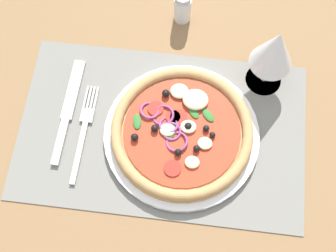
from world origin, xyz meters
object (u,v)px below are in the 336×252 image
knife (68,110)px  fork (84,128)px  wine_glass (275,51)px  pizza (182,131)px  plate (182,135)px  pepper_shaker (183,7)px

knife → fork: bearing=-130.1°
fork → knife: 4.59cm
wine_glass → knife: bearing=-163.0°
pizza → knife: (-20.09, 2.35, -1.92)cm
plate → pepper_shaker: 24.47cm
wine_glass → pepper_shaker: (-15.93, 11.55, -6.87)cm
pizza → wine_glass: (13.41, 12.56, 7.55)cm
plate → pizza: bearing=108.7°
fork → pepper_shaker: (14.13, 24.81, 2.63)cm
pepper_shaker → plate: bearing=-84.0°
pizza → fork: size_ratio=1.32×
pizza → pepper_shaker: (-2.53, 24.11, 0.68)cm
knife → wine_glass: bearing=-71.5°
fork → pizza: bearing=-86.7°
pepper_shaker → pizza: bearing=-84.0°
fork → wine_glass: bearing=-65.3°
knife → wine_glass: 36.28cm
plate → pizza: pizza is taller
wine_glass → fork: bearing=-156.2°
fork → plate: bearing=-87.1°
pizza → wine_glass: bearing=43.1°
pizza → wine_glass: size_ratio=1.60×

